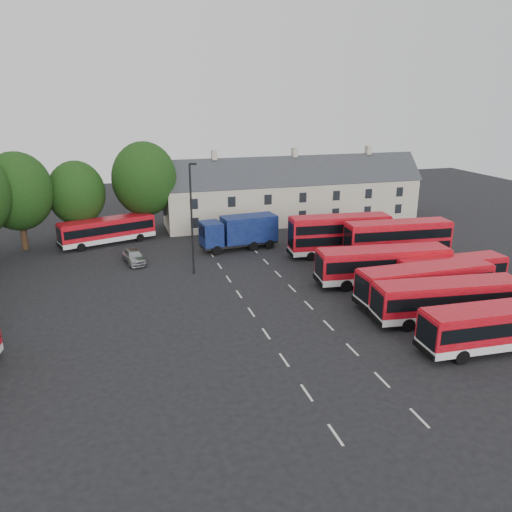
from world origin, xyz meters
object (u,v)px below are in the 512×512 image
at_px(bus_row_a, 501,324).
at_px(silver_car, 134,256).
at_px(bus_dd_south, 397,240).
at_px(lamppost, 192,216).
at_px(box_truck, 240,231).

xyz_separation_m(bus_row_a, silver_car, (-23.01, 26.19, -1.18)).
height_order(bus_row_a, bus_dd_south, bus_dd_south).
height_order(bus_row_a, lamppost, lamppost).
bearing_deg(lamppost, bus_dd_south, -7.72).
xyz_separation_m(box_truck, lamppost, (-6.44, -6.69, 3.66)).
bearing_deg(lamppost, box_truck, 46.12).
distance_m(silver_car, lamppost, 8.93).
xyz_separation_m(bus_row_a, lamppost, (-17.52, 21.27, 3.86)).
distance_m(bus_row_a, box_truck, 30.08).
height_order(bus_dd_south, box_truck, bus_dd_south).
bearing_deg(silver_car, bus_dd_south, -26.83).
relative_size(bus_dd_south, box_truck, 1.25).
bearing_deg(bus_row_a, lamppost, 132.12).
distance_m(bus_row_a, lamppost, 27.83).
xyz_separation_m(bus_row_a, bus_dd_south, (3.29, 18.45, 0.63)).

